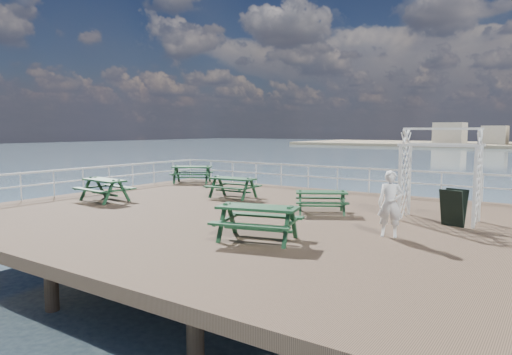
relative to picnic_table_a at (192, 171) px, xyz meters
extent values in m
cube|color=brown|center=(7.46, -5.44, -0.77)|extent=(18.00, 14.00, 0.30)
plane|color=#3D5267|center=(7.46, 34.56, -2.62)|extent=(300.00, 300.00, 0.00)
cube|color=beige|center=(-12.54, 126.56, 1.18)|extent=(8.00, 8.00, 6.00)
cube|color=beige|center=(-0.54, 126.56, 0.68)|extent=(6.00, 8.00, 5.00)
cylinder|color=brown|center=(-0.04, 0.06, -1.97)|extent=(0.36, 0.36, 2.10)
cube|color=silver|center=(7.46, 1.41, 0.43)|extent=(17.70, 0.07, 0.07)
cube|color=silver|center=(7.46, 1.41, -0.07)|extent=(17.70, 0.05, 0.05)
cylinder|color=silver|center=(-1.39, 1.41, -0.07)|extent=(0.05, 0.05, 1.10)
cube|color=silver|center=(-1.39, -5.44, 0.43)|extent=(0.07, 13.70, 0.07)
cube|color=silver|center=(-1.39, -5.44, -0.07)|extent=(0.05, 13.70, 0.05)
cube|color=#143922|center=(0.00, 0.00, 0.20)|extent=(2.10, 1.66, 0.07)
cube|color=#143922|center=(-0.33, 0.57, -0.12)|extent=(1.85, 1.24, 0.06)
cube|color=#143922|center=(0.33, -0.57, -0.12)|extent=(1.85, 1.24, 0.06)
cube|color=#143922|center=(-0.71, -0.42, -0.14)|extent=(0.88, 1.42, 0.07)
cube|color=#143922|center=(0.71, 0.42, -0.14)|extent=(0.88, 1.42, 0.07)
cube|color=#143922|center=(-0.88, -0.13, -0.20)|extent=(0.36, 0.54, 0.97)
cube|color=#143922|center=(-0.55, -0.70, -0.20)|extent=(0.36, 0.54, 0.97)
cube|color=#143922|center=(0.55, 0.70, -0.20)|extent=(0.36, 0.54, 0.97)
cube|color=#143922|center=(0.88, 0.13, -0.20)|extent=(0.36, 0.54, 0.97)
cube|color=#143922|center=(0.00, 0.00, -0.34)|extent=(1.57, 0.96, 0.07)
cube|color=#143922|center=(4.88, -2.97, 0.15)|extent=(1.90, 0.83, 0.06)
cube|color=#143922|center=(4.84, -2.35, -0.15)|extent=(1.88, 0.36, 0.05)
cube|color=#143922|center=(4.91, -3.59, -0.15)|extent=(1.88, 0.36, 0.05)
cube|color=#143922|center=(4.10, -3.01, -0.17)|extent=(0.17, 1.50, 0.06)
cube|color=#143922|center=(5.65, -2.92, -0.17)|extent=(0.17, 1.50, 0.06)
cube|color=#143922|center=(4.08, -2.70, -0.22)|extent=(0.11, 0.54, 0.91)
cube|color=#143922|center=(4.12, -3.32, -0.22)|extent=(0.11, 0.54, 0.91)
cube|color=#143922|center=(5.64, -2.61, -0.22)|extent=(0.11, 0.54, 0.91)
cube|color=#143922|center=(5.67, -3.23, -0.22)|extent=(0.11, 0.54, 0.91)
cube|color=#143922|center=(4.88, -2.97, -0.36)|extent=(1.66, 0.18, 0.06)
cube|color=#143922|center=(9.34, -4.06, 0.07)|extent=(1.76, 1.39, 0.06)
cube|color=#143922|center=(9.06, -3.58, -0.20)|extent=(1.56, 1.02, 0.05)
cube|color=#143922|center=(9.61, -4.54, -0.20)|extent=(1.56, 1.02, 0.05)
cube|color=#143922|center=(8.74, -4.40, -0.22)|extent=(0.73, 1.20, 0.06)
cube|color=#143922|center=(9.94, -3.72, -0.22)|extent=(0.73, 1.20, 0.06)
cube|color=#143922|center=(8.60, -4.16, -0.27)|extent=(0.30, 0.45, 0.81)
cube|color=#143922|center=(8.87, -4.65, -0.27)|extent=(0.30, 0.45, 0.81)
cube|color=#143922|center=(9.80, -3.48, -0.27)|extent=(0.30, 0.45, 0.81)
cube|color=#143922|center=(10.08, -3.96, -0.27)|extent=(0.30, 0.45, 0.81)
cube|color=#143922|center=(9.34, -4.06, -0.39)|extent=(1.32, 0.80, 0.06)
cube|color=#143922|center=(1.31, -6.42, 0.18)|extent=(2.02, 0.97, 0.07)
cube|color=#143922|center=(1.39, -5.77, -0.13)|extent=(1.97, 0.48, 0.05)
cube|color=#143922|center=(1.24, -7.07, -0.13)|extent=(1.97, 0.48, 0.05)
cube|color=#143922|center=(0.51, -6.33, -0.15)|extent=(0.26, 1.57, 0.07)
cube|color=#143922|center=(2.12, -6.51, -0.15)|extent=(0.26, 1.57, 0.07)
cube|color=#143922|center=(0.54, -6.01, -0.21)|extent=(0.15, 0.57, 0.95)
cube|color=#143922|center=(0.47, -6.65, -0.21)|extent=(0.15, 0.57, 0.95)
cube|color=#143922|center=(2.16, -6.18, -0.21)|extent=(0.15, 0.57, 0.95)
cube|color=#143922|center=(2.09, -6.83, -0.21)|extent=(0.15, 0.57, 0.95)
cube|color=#143922|center=(1.31, -6.42, -0.35)|extent=(1.73, 0.27, 0.07)
cube|color=#143922|center=(9.68, -8.30, 0.20)|extent=(2.11, 1.25, 0.07)
cube|color=#143922|center=(9.51, -7.67, -0.12)|extent=(1.99, 0.77, 0.06)
cube|color=#143922|center=(9.85, -8.94, -0.12)|extent=(1.99, 0.77, 0.06)
cube|color=#143922|center=(8.88, -8.51, -0.14)|extent=(0.49, 1.57, 0.07)
cube|color=#143922|center=(10.48, -8.10, -0.14)|extent=(0.49, 1.57, 0.07)
cube|color=#143922|center=(8.80, -8.19, -0.20)|extent=(0.23, 0.57, 0.96)
cube|color=#143922|center=(8.97, -8.83, -0.20)|extent=(0.23, 0.57, 0.96)
cube|color=#143922|center=(10.39, -7.78, -0.20)|extent=(0.23, 0.57, 0.96)
cube|color=#143922|center=(10.56, -8.41, -0.20)|extent=(0.23, 0.57, 0.96)
cube|color=#143922|center=(9.68, -8.30, -0.34)|extent=(1.73, 0.53, 0.07)
cube|color=silver|center=(11.80, -3.84, 0.50)|extent=(0.09, 0.09, 2.24)
cube|color=silver|center=(11.78, -2.72, 0.50)|extent=(0.09, 0.09, 2.24)
cube|color=silver|center=(13.85, -3.79, 0.50)|extent=(0.09, 0.09, 2.24)
cube|color=silver|center=(13.83, -2.68, 0.50)|extent=(0.09, 0.09, 2.24)
cube|color=silver|center=(12.83, -3.82, 1.66)|extent=(2.24, 0.12, 0.07)
cube|color=silver|center=(12.80, -2.70, 1.66)|extent=(2.24, 0.12, 0.07)
cube|color=silver|center=(12.82, -3.26, 2.13)|extent=(2.24, 0.11, 0.07)
cube|color=black|center=(13.31, -3.93, -0.10)|extent=(0.70, 0.42, 1.07)
cube|color=black|center=(13.36, -3.72, -0.10)|extent=(0.70, 0.42, 1.07)
imported|color=white|center=(12.26, -6.10, 0.23)|extent=(0.69, 0.53, 1.70)
camera|label=1|loc=(15.86, -17.47, 2.11)|focal=32.00mm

